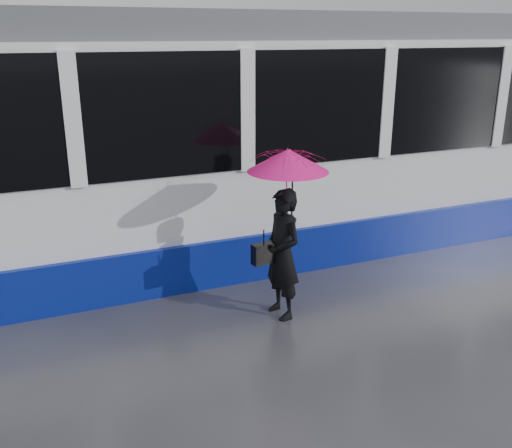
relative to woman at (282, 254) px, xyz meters
name	(u,v)px	position (x,y,z in m)	size (l,w,h in m)	color
ground	(152,354)	(-1.58, -0.25, -0.75)	(90.00, 90.00, 0.00)	#2D2D32
rails	(110,265)	(-1.58, 2.25, -0.74)	(34.00, 1.51, 0.02)	#3F3D38
woman	(282,254)	(0.00, 0.00, 0.00)	(0.55, 0.36, 1.49)	black
umbrella	(288,176)	(0.05, 0.00, 0.89)	(0.98, 0.98, 1.01)	#FF155E
handbag	(264,253)	(-0.22, 0.02, 0.04)	(0.28, 0.15, 0.41)	black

